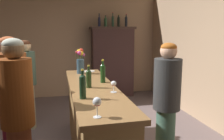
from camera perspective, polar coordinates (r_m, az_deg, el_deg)
wall_back at (r=6.05m, az=-12.06°, el=7.32°), size 4.97×0.12×2.92m
bar_counter at (r=3.03m, az=-4.75°, el=-13.14°), size 0.55×2.42×1.01m
display_cabinet at (r=5.94m, az=0.10°, el=2.34°), size 1.13×0.44×1.79m
wine_bottle_rose at (r=2.32m, az=-7.27°, el=-3.77°), size 0.07×0.07×0.30m
wine_bottle_malbec at (r=3.03m, az=-2.27°, el=-0.55°), size 0.07×0.07×0.30m
wine_bottle_pinot at (r=2.77m, az=-5.77°, el=-1.90°), size 0.06×0.06×0.27m
wine_glass_front at (r=2.55m, az=0.41°, el=-3.56°), size 0.07×0.07×0.13m
wine_glass_mid at (r=1.82m, az=-3.71°, el=-8.12°), size 0.07×0.07×0.16m
flower_arrangement at (r=3.71m, az=-7.83°, el=2.08°), size 0.15×0.15×0.40m
cheese_plate at (r=3.88m, az=-5.60°, el=-0.31°), size 0.18×0.18×0.01m
display_bottle_left at (r=5.83m, az=-3.18°, el=11.99°), size 0.06×0.06×0.32m
display_bottle_midleft at (r=5.86m, az=-1.62°, el=11.87°), size 0.08×0.08×0.28m
display_bottle_center at (r=5.90m, az=0.20°, el=12.11°), size 0.06×0.06×0.35m
display_bottle_midright at (r=5.94m, az=1.64°, el=12.01°), size 0.07×0.07×0.31m
display_bottle_right at (r=5.99m, az=3.52°, el=12.00°), size 0.07×0.07×0.32m
patron_in_grey at (r=2.92m, az=-23.44°, el=-6.93°), size 0.36×0.36×1.62m
patron_by_cabinet at (r=2.36m, az=-22.29°, el=-10.29°), size 0.31×0.31×1.62m
patron_tall at (r=4.18m, az=-20.34°, el=-2.35°), size 0.32×0.32×1.53m
bartender at (r=2.81m, az=13.35°, el=-7.62°), size 0.32×0.32×1.55m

